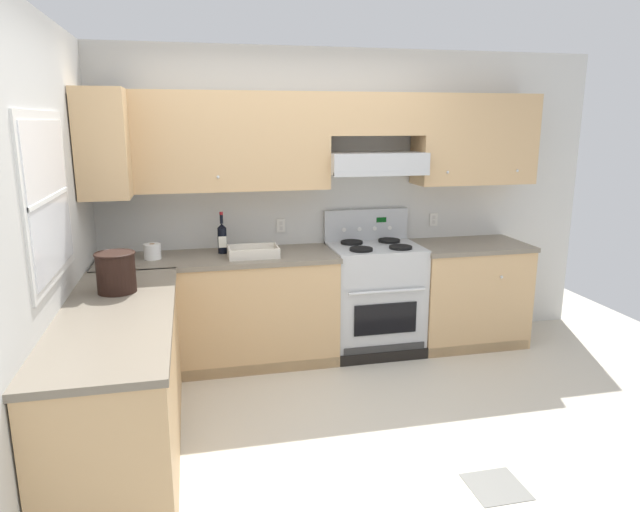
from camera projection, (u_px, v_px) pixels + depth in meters
The scene contains 11 objects.
ground_plane at pixel (330, 431), 3.68m from camera, with size 7.04×7.04×0.00m, color beige.
floor_accent_tile at pixel (496, 486), 3.12m from camera, with size 0.30×0.30×0.01m, color slate.
wall_back at pixel (334, 178), 4.88m from camera, with size 4.68×0.57×2.55m.
wall_left at pixel (50, 231), 3.24m from camera, with size 0.47×4.00×2.55m.
counter_back_run at pixel (311, 305), 4.79m from camera, with size 3.60×0.65×0.91m.
counter_left_run at pixel (122, 387), 3.30m from camera, with size 0.63×1.91×0.91m.
stove at pixel (374, 297), 4.91m from camera, with size 0.76×0.62×1.20m.
wine_bottle at pixel (222, 237), 4.60m from camera, with size 0.07×0.08×0.34m.
bowl at pixel (253, 253), 4.50m from camera, with size 0.39×0.25×0.08m.
bucket at pixel (116, 272), 3.54m from camera, with size 0.25×0.25×0.25m.
paper_towel_roll at pixel (152, 251), 4.42m from camera, with size 0.13×0.13×0.12m.
Camera 1 is at (-0.80, -3.22, 1.95)m, focal length 31.98 mm.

